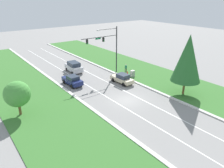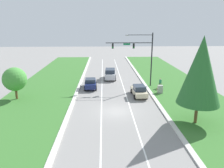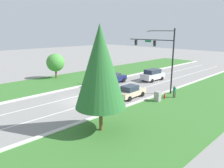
{
  "view_description": "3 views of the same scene",
  "coord_description": "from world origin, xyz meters",
  "px_view_note": "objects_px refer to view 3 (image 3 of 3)",
  "views": [
    {
      "loc": [
        -18.87,
        -21.53,
        14.12
      ],
      "look_at": [
        0.34,
        4.21,
        1.07
      ],
      "focal_mm": 35.0,
      "sensor_mm": 36.0,
      "label": 1
    },
    {
      "loc": [
        -1.5,
        -24.51,
        10.16
      ],
      "look_at": [
        -0.25,
        6.93,
        1.54
      ],
      "focal_mm": 35.0,
      "sensor_mm": 36.0,
      "label": 2
    },
    {
      "loc": [
        21.48,
        -15.28,
        8.62
      ],
      "look_at": [
        -0.28,
        6.13,
        1.07
      ],
      "focal_mm": 35.0,
      "sensor_mm": 36.0,
      "label": 3
    }
  ],
  "objects_px": {
    "champagne_sedan": "(131,92)",
    "conifer_near_right_tree": "(100,67)",
    "oak_near_left_tree": "(55,63)",
    "traffic_signal_mast": "(160,51)",
    "utility_cabinet": "(158,97)",
    "silver_suv": "(153,75)",
    "pedestrian": "(174,91)",
    "navy_sedan": "(114,78)",
    "fire_hydrant": "(165,96)"
  },
  "relations": [
    {
      "from": "utility_cabinet",
      "to": "oak_near_left_tree",
      "type": "bearing_deg",
      "value": -174.73
    },
    {
      "from": "champagne_sedan",
      "to": "conifer_near_right_tree",
      "type": "height_order",
      "value": "conifer_near_right_tree"
    },
    {
      "from": "traffic_signal_mast",
      "to": "champagne_sedan",
      "type": "relative_size",
      "value": 1.96
    },
    {
      "from": "silver_suv",
      "to": "pedestrian",
      "type": "height_order",
      "value": "silver_suv"
    },
    {
      "from": "traffic_signal_mast",
      "to": "navy_sedan",
      "type": "bearing_deg",
      "value": -173.74
    },
    {
      "from": "pedestrian",
      "to": "fire_hydrant",
      "type": "xyz_separation_m",
      "value": [
        -0.66,
        -1.24,
        -0.59
      ]
    },
    {
      "from": "champagne_sedan",
      "to": "oak_near_left_tree",
      "type": "xyz_separation_m",
      "value": [
        -17.31,
        -0.79,
        2.09
      ]
    },
    {
      "from": "utility_cabinet",
      "to": "fire_hydrant",
      "type": "distance_m",
      "value": 1.55
    },
    {
      "from": "champagne_sedan",
      "to": "conifer_near_right_tree",
      "type": "xyz_separation_m",
      "value": [
        4.55,
        -9.27,
        4.88
      ]
    },
    {
      "from": "utility_cabinet",
      "to": "oak_near_left_tree",
      "type": "distance_m",
      "value": 20.93
    },
    {
      "from": "silver_suv",
      "to": "oak_near_left_tree",
      "type": "height_order",
      "value": "oak_near_left_tree"
    },
    {
      "from": "silver_suv",
      "to": "fire_hydrant",
      "type": "distance_m",
      "value": 10.71
    },
    {
      "from": "fire_hydrant",
      "to": "pedestrian",
      "type": "bearing_deg",
      "value": 62.16
    },
    {
      "from": "pedestrian",
      "to": "traffic_signal_mast",
      "type": "bearing_deg",
      "value": -8.59
    },
    {
      "from": "oak_near_left_tree",
      "to": "utility_cabinet",
      "type": "bearing_deg",
      "value": 5.27
    },
    {
      "from": "traffic_signal_mast",
      "to": "utility_cabinet",
      "type": "relative_size",
      "value": 6.99
    },
    {
      "from": "traffic_signal_mast",
      "to": "silver_suv",
      "type": "height_order",
      "value": "traffic_signal_mast"
    },
    {
      "from": "silver_suv",
      "to": "fire_hydrant",
      "type": "xyz_separation_m",
      "value": [
        7.34,
        -7.77,
        -0.68
      ]
    },
    {
      "from": "navy_sedan",
      "to": "champagne_sedan",
      "type": "height_order",
      "value": "navy_sedan"
    },
    {
      "from": "silver_suv",
      "to": "champagne_sedan",
      "type": "bearing_deg",
      "value": -67.14
    },
    {
      "from": "pedestrian",
      "to": "silver_suv",
      "type": "bearing_deg",
      "value": -26.24
    },
    {
      "from": "champagne_sedan",
      "to": "pedestrian",
      "type": "distance_m",
      "value": 5.66
    },
    {
      "from": "traffic_signal_mast",
      "to": "conifer_near_right_tree",
      "type": "xyz_separation_m",
      "value": [
        3.81,
        -14.5,
        -0.15
      ]
    },
    {
      "from": "utility_cabinet",
      "to": "oak_near_left_tree",
      "type": "height_order",
      "value": "oak_near_left_tree"
    },
    {
      "from": "champagne_sedan",
      "to": "conifer_near_right_tree",
      "type": "relative_size",
      "value": 0.49
    },
    {
      "from": "silver_suv",
      "to": "oak_near_left_tree",
      "type": "bearing_deg",
      "value": -137.74
    },
    {
      "from": "navy_sedan",
      "to": "fire_hydrant",
      "type": "xyz_separation_m",
      "value": [
        10.77,
        -1.69,
        -0.51
      ]
    },
    {
      "from": "champagne_sedan",
      "to": "oak_near_left_tree",
      "type": "bearing_deg",
      "value": 179.94
    },
    {
      "from": "fire_hydrant",
      "to": "conifer_near_right_tree",
      "type": "relative_size",
      "value": 0.08
    },
    {
      "from": "navy_sedan",
      "to": "champagne_sedan",
      "type": "bearing_deg",
      "value": -33.44
    },
    {
      "from": "pedestrian",
      "to": "conifer_near_right_tree",
      "type": "height_order",
      "value": "conifer_near_right_tree"
    },
    {
      "from": "pedestrian",
      "to": "champagne_sedan",
      "type": "bearing_deg",
      "value": 56.37
    },
    {
      "from": "traffic_signal_mast",
      "to": "pedestrian",
      "type": "height_order",
      "value": "traffic_signal_mast"
    },
    {
      "from": "champagne_sedan",
      "to": "traffic_signal_mast",
      "type": "bearing_deg",
      "value": 79.23
    },
    {
      "from": "conifer_near_right_tree",
      "to": "pedestrian",
      "type": "bearing_deg",
      "value": 91.89
    },
    {
      "from": "silver_suv",
      "to": "utility_cabinet",
      "type": "distance_m",
      "value": 11.82
    },
    {
      "from": "navy_sedan",
      "to": "fire_hydrant",
      "type": "height_order",
      "value": "navy_sedan"
    },
    {
      "from": "champagne_sedan",
      "to": "pedestrian",
      "type": "xyz_separation_m",
      "value": [
        4.11,
        3.89,
        0.12
      ]
    },
    {
      "from": "oak_near_left_tree",
      "to": "navy_sedan",
      "type": "bearing_deg",
      "value": 27.15
    },
    {
      "from": "pedestrian",
      "to": "oak_near_left_tree",
      "type": "xyz_separation_m",
      "value": [
        -21.43,
        -4.68,
        1.97
      ]
    },
    {
      "from": "fire_hydrant",
      "to": "conifer_near_right_tree",
      "type": "xyz_separation_m",
      "value": [
        1.09,
        -11.92,
        5.36
      ]
    },
    {
      "from": "traffic_signal_mast",
      "to": "champagne_sedan",
      "type": "distance_m",
      "value": 7.29
    },
    {
      "from": "navy_sedan",
      "to": "silver_suv",
      "type": "xyz_separation_m",
      "value": [
        3.43,
        6.08,
        0.17
      ]
    },
    {
      "from": "navy_sedan",
      "to": "champagne_sedan",
      "type": "xyz_separation_m",
      "value": [
        7.31,
        -4.34,
        -0.03
      ]
    },
    {
      "from": "traffic_signal_mast",
      "to": "silver_suv",
      "type": "distance_m",
      "value": 8.47
    },
    {
      "from": "pedestrian",
      "to": "utility_cabinet",
      "type": "bearing_deg",
      "value": 88.7
    },
    {
      "from": "utility_cabinet",
      "to": "silver_suv",
      "type": "bearing_deg",
      "value": 128.12
    },
    {
      "from": "silver_suv",
      "to": "conifer_near_right_tree",
      "type": "height_order",
      "value": "conifer_near_right_tree"
    },
    {
      "from": "champagne_sedan",
      "to": "oak_near_left_tree",
      "type": "relative_size",
      "value": 1.0
    },
    {
      "from": "navy_sedan",
      "to": "silver_suv",
      "type": "distance_m",
      "value": 6.98
    }
  ]
}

